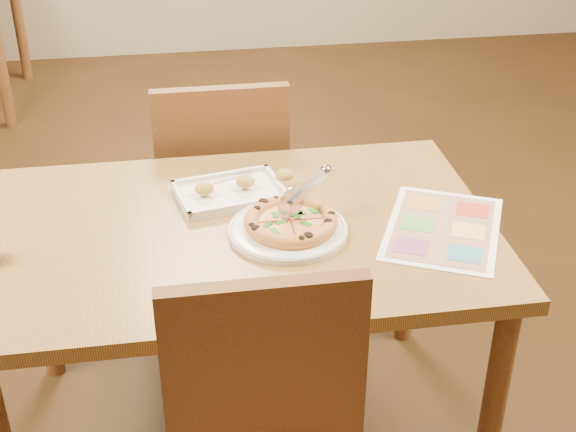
{
  "coord_description": "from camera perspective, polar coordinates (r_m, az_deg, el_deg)",
  "views": [
    {
      "loc": [
        -0.15,
        -1.75,
        1.78
      ],
      "look_at": [
        0.12,
        -0.05,
        0.77
      ],
      "focal_mm": 50.0,
      "sensor_mm": 36.0,
      "label": 1
    }
  ],
  "objects": [
    {
      "name": "dining_table",
      "position": [
        2.1,
        -3.45,
        -2.74
      ],
      "size": [
        1.3,
        0.85,
        0.72
      ],
      "color": "olive",
      "rests_on": "ground"
    },
    {
      "name": "plate",
      "position": [
        2.02,
        0.0,
        -1.03
      ],
      "size": [
        0.39,
        0.39,
        0.02
      ],
      "primitive_type": "cylinder",
      "rotation": [
        0.0,
        0.0,
        0.4
      ],
      "color": "white",
      "rests_on": "dining_table"
    },
    {
      "name": "pizza_cutter",
      "position": [
        2.01,
        1.04,
        1.67
      ],
      "size": [
        0.15,
        0.11,
        0.1
      ],
      "rotation": [
        0.0,
        0.0,
        0.62
      ],
      "color": "silver",
      "rests_on": "pizza"
    },
    {
      "name": "menu",
      "position": [
        2.07,
        10.96,
        -0.85
      ],
      "size": [
        0.41,
        0.47,
        0.0
      ],
      "primitive_type": "cube",
      "rotation": [
        0.0,
        0.0,
        -0.44
      ],
      "color": "white",
      "rests_on": "dining_table"
    },
    {
      "name": "pizza",
      "position": [
        2.01,
        0.21,
        -0.41
      ],
      "size": [
        0.24,
        0.24,
        0.04
      ],
      "rotation": [
        0.0,
        0.0,
        -0.02
      ],
      "color": "#DF954C",
      "rests_on": "plate"
    },
    {
      "name": "appetizer_tray",
      "position": [
        2.19,
        -3.92,
        1.75
      ],
      "size": [
        0.34,
        0.25,
        0.05
      ],
      "rotation": [
        0.0,
        0.0,
        0.2
      ],
      "color": "silver",
      "rests_on": "dining_table"
    },
    {
      "name": "chair_far",
      "position": [
        2.65,
        -4.75,
        3.08
      ],
      "size": [
        0.42,
        0.42,
        0.47
      ],
      "rotation": [
        0.0,
        0.0,
        3.14
      ],
      "color": "brown",
      "rests_on": "ground"
    }
  ]
}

